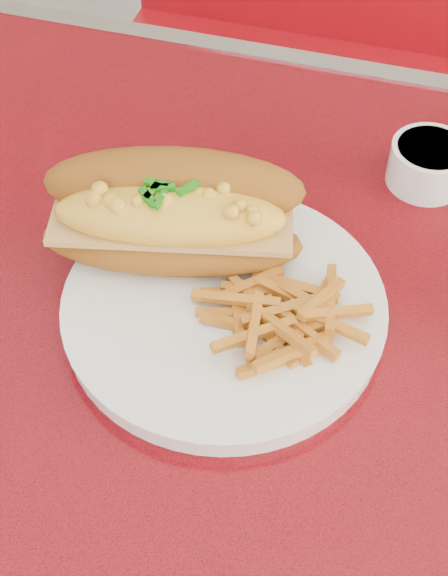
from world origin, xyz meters
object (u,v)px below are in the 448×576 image
(fork, at_px, (291,324))
(booth_bench_far, at_px, (403,167))
(gravy_ramekin, at_px, (428,163))
(sauce_cup_left, at_px, (207,240))
(mac_hoagie, at_px, (172,214))
(diner_table, at_px, (342,420))
(dinner_plate, at_px, (224,308))

(fork, bearing_deg, booth_bench_far, -27.13)
(gravy_ramekin, xyz_separation_m, sauce_cup_left, (-0.19, -0.17, -0.01))
(booth_bench_far, bearing_deg, mac_hoagie, -103.56)
(mac_hoagie, xyz_separation_m, gravy_ramekin, (0.22, 0.19, -0.04))
(diner_table, height_order, dinner_plate, dinner_plate)
(sauce_cup_left, bearing_deg, mac_hoagie, -138.08)
(mac_hoagie, bearing_deg, sauce_cup_left, 28.87)
(dinner_plate, distance_m, gravy_ramekin, 0.28)
(booth_bench_far, distance_m, sauce_cup_left, 0.92)
(diner_table, relative_size, fork, 9.88)
(diner_table, bearing_deg, fork, -153.87)
(booth_bench_far, height_order, sauce_cup_left, booth_bench_far)
(mac_hoagie, xyz_separation_m, sauce_cup_left, (0.03, 0.02, -0.05))
(dinner_plate, bearing_deg, diner_table, 10.42)
(dinner_plate, bearing_deg, sauce_cup_left, 118.09)
(booth_bench_far, relative_size, fork, 9.64)
(mac_hoagie, bearing_deg, dinner_plate, -51.05)
(fork, bearing_deg, sauce_cup_left, 29.15)
(booth_bench_far, xyz_separation_m, dinner_plate, (-0.12, -0.83, 0.49))
(dinner_plate, xyz_separation_m, gravy_ramekin, (0.15, 0.24, 0.01))
(fork, xyz_separation_m, gravy_ramekin, (0.09, 0.25, 0.00))
(diner_table, xyz_separation_m, booth_bench_far, (0.00, 0.81, -0.32))
(diner_table, xyz_separation_m, gravy_ramekin, (0.03, 0.22, 0.19))
(fork, xyz_separation_m, sauce_cup_left, (-0.10, 0.08, -0.00))
(diner_table, height_order, sauce_cup_left, sauce_cup_left)
(gravy_ramekin, bearing_deg, fork, -109.78)
(diner_table, xyz_separation_m, sauce_cup_left, (-0.16, 0.05, 0.18))
(dinner_plate, height_order, gravy_ramekin, gravy_ramekin)
(dinner_plate, xyz_separation_m, sauce_cup_left, (-0.04, 0.07, 0.00))
(fork, bearing_deg, diner_table, -86.90)
(dinner_plate, relative_size, fork, 3.11)
(gravy_ramekin, bearing_deg, diner_table, -97.42)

